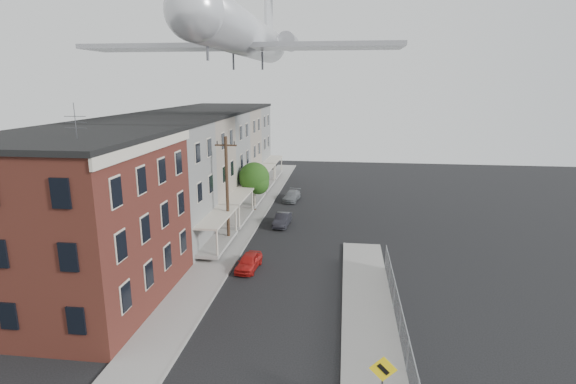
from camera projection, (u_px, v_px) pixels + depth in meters
name	position (u px, v px, depth m)	size (l,w,h in m)	color
sidewalk_left	(246.00, 222.00, 43.53)	(3.00, 62.00, 0.12)	gray
sidewalk_right	(369.00, 326.00, 24.83)	(3.00, 26.00, 0.12)	gray
curb_left	(260.00, 222.00, 43.35)	(0.15, 62.00, 0.14)	gray
curb_right	(343.00, 324.00, 25.00)	(0.15, 26.00, 0.14)	gray
corner_building	(75.00, 220.00, 26.74)	(10.31, 12.30, 12.15)	#3E1D13
row_house_a	(145.00, 186.00, 35.90)	(11.98, 7.00, 10.30)	slate
row_house_b	(177.00, 170.00, 42.65)	(11.98, 7.00, 10.30)	#6D6456
row_house_c	(200.00, 158.00, 49.40)	(11.98, 7.00, 10.30)	slate
row_house_d	(218.00, 149.00, 56.15)	(11.98, 7.00, 10.30)	#6D6456
row_house_e	(231.00, 142.00, 62.90)	(11.98, 7.00, 10.30)	slate
chainlink_fence	(400.00, 321.00, 23.46)	(0.06, 18.06, 1.90)	gray
warning_sign	(383.00, 377.00, 17.61)	(1.10, 0.11, 2.80)	#515156
utility_pole	(227.00, 189.00, 36.68)	(1.80, 0.26, 9.00)	black
street_tree	(255.00, 179.00, 46.49)	(3.22, 3.20, 5.20)	black
car_near	(249.00, 262.00, 32.38)	(1.36, 3.38, 1.15)	#B31A17
car_mid	(282.00, 220.00, 42.32)	(1.25, 3.58, 1.18)	black
car_far	(292.00, 196.00, 51.43)	(1.58, 3.88, 1.13)	slate
airplane	(246.00, 35.00, 38.79)	(26.17, 29.88, 8.72)	silver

